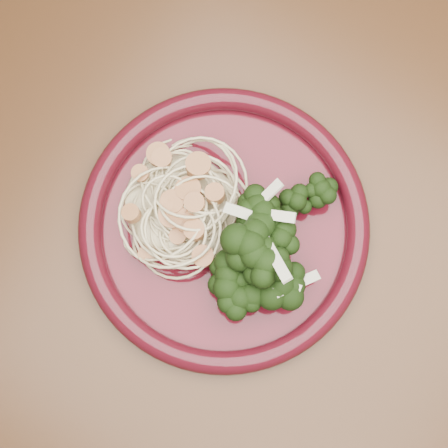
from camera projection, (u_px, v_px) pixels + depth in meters
The scene contains 6 objects.
dining_table at pixel (192, 146), 0.74m from camera, with size 1.20×0.80×0.75m.
dinner_plate at pixel (224, 226), 0.61m from camera, with size 0.33×0.33×0.02m.
spaghetti_pile at pixel (182, 206), 0.60m from camera, with size 0.12×0.11×0.03m, color #C7BA8C.
scallop_cluster at pixel (180, 198), 0.57m from camera, with size 0.12×0.12×0.04m, color #AC6D3B, non-canonical shape.
broccoli_pile at pixel (277, 244), 0.58m from camera, with size 0.09×0.15×0.05m, color black.
onion_garnish at pixel (280, 238), 0.55m from camera, with size 0.07×0.10×0.05m, color beige, non-canonical shape.
Camera 1 is at (0.16, -0.18, 1.36)m, focal length 50.00 mm.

